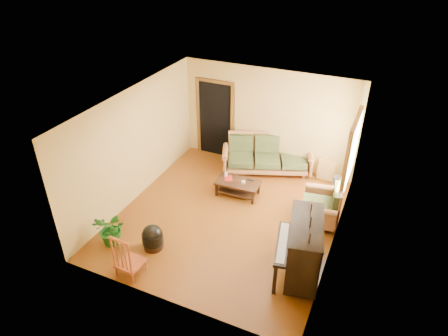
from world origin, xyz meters
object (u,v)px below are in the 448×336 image
at_px(armchair, 320,202).
at_px(coffee_table, 238,188).
at_px(ceramic_crock, 337,181).
at_px(potted_plant, 112,230).
at_px(piano, 304,250).
at_px(sofa, 267,155).
at_px(footstool, 153,239).
at_px(red_chair, 129,253).

bearing_deg(armchair, coffee_table, 166.00).
distance_m(ceramic_crock, potted_plant, 5.41).
relative_size(armchair, piano, 0.71).
bearing_deg(sofa, armchair, -62.44).
distance_m(armchair, potted_plant, 4.30).
bearing_deg(armchair, potted_plant, -154.64).
xyz_separation_m(footstool, red_chair, (0.00, -0.74, 0.27)).
bearing_deg(footstool, armchair, 38.18).
bearing_deg(coffee_table, armchair, -5.20).
relative_size(armchair, potted_plant, 1.31).
bearing_deg(sofa, ceramic_crock, -17.52).
relative_size(red_chair, ceramic_crock, 4.23).
height_order(sofa, potted_plant, sofa).
bearing_deg(armchair, red_chair, -142.28).
height_order(footstool, potted_plant, potted_plant).
xyz_separation_m(coffee_table, ceramic_crock, (2.05, 1.39, -0.07)).
height_order(red_chair, potted_plant, red_chair).
height_order(sofa, footstool, sofa).
xyz_separation_m(armchair, footstool, (-2.77, -2.18, -0.27)).
distance_m(armchair, ceramic_crock, 1.61).
height_order(red_chair, ceramic_crock, red_chair).
relative_size(footstool, ceramic_crock, 1.87).
xyz_separation_m(sofa, potted_plant, (-1.89, -3.86, -0.12)).
distance_m(red_chair, ceramic_crock, 5.34).
bearing_deg(red_chair, potted_plant, 150.59).
xyz_separation_m(sofa, piano, (1.73, -3.12, 0.10)).
bearing_deg(red_chair, ceramic_crock, 60.63).
bearing_deg(coffee_table, potted_plant, -121.86).
relative_size(sofa, potted_plant, 3.09).
bearing_deg(red_chair, piano, 26.96).
relative_size(coffee_table, armchair, 1.08).
bearing_deg(piano, coffee_table, 125.77).
bearing_deg(red_chair, sofa, 79.08).
height_order(armchair, piano, piano).
relative_size(ceramic_crock, potted_plant, 0.31).
distance_m(coffee_table, footstool, 2.50).
xyz_separation_m(footstool, ceramic_crock, (2.88, 3.75, -0.09)).
relative_size(armchair, ceramic_crock, 4.23).
bearing_deg(red_chair, coffee_table, 78.41).
relative_size(sofa, red_chair, 2.37).
distance_m(armchair, footstool, 3.54).
xyz_separation_m(sofa, armchair, (1.66, -1.45, -0.01)).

